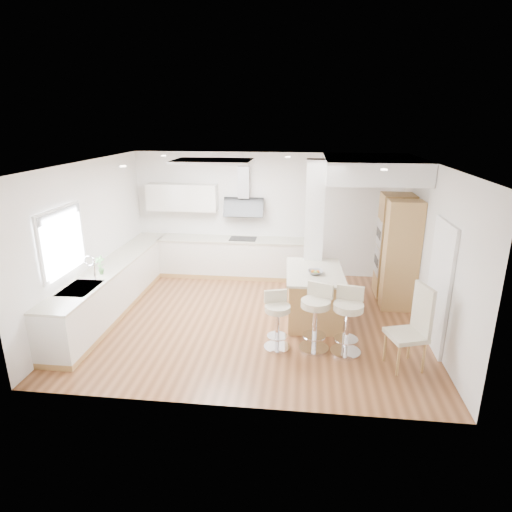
# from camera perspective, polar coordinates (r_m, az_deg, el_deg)

# --- Properties ---
(ground) EXTENTS (6.00, 6.00, 0.00)m
(ground) POSITION_cam_1_polar(r_m,az_deg,el_deg) (7.90, -0.34, -8.43)
(ground) COLOR brown
(ground) RESTS_ON ground
(ceiling) EXTENTS (6.00, 5.00, 0.02)m
(ceiling) POSITION_cam_1_polar(r_m,az_deg,el_deg) (7.90, -0.34, -8.43)
(ceiling) COLOR white
(ceiling) RESTS_ON ground
(wall_back) EXTENTS (6.00, 0.04, 2.80)m
(wall_back) POSITION_cam_1_polar(r_m,az_deg,el_deg) (9.80, 1.39, 5.49)
(wall_back) COLOR white
(wall_back) RESTS_ON ground
(wall_left) EXTENTS (0.04, 5.00, 2.80)m
(wall_left) POSITION_cam_1_polar(r_m,az_deg,el_deg) (8.29, -21.43, 1.92)
(wall_left) COLOR white
(wall_left) RESTS_ON ground
(wall_right) EXTENTS (0.04, 5.00, 2.80)m
(wall_right) POSITION_cam_1_polar(r_m,az_deg,el_deg) (7.65, 22.55, 0.52)
(wall_right) COLOR white
(wall_right) RESTS_ON ground
(skylight) EXTENTS (4.10, 2.10, 0.06)m
(skylight) POSITION_cam_1_polar(r_m,az_deg,el_deg) (7.84, -5.73, 12.44)
(skylight) COLOR white
(skylight) RESTS_ON ground
(window_left) EXTENTS (0.06, 1.28, 1.07)m
(window_left) POSITION_cam_1_polar(r_m,az_deg,el_deg) (7.44, -24.51, 2.17)
(window_left) COLOR white
(window_left) RESTS_ON ground
(doorway_right) EXTENTS (0.05, 1.00, 2.10)m
(doorway_right) POSITION_cam_1_polar(r_m,az_deg,el_deg) (7.22, 23.21, -3.92)
(doorway_right) COLOR #433C35
(doorway_right) RESTS_ON ground
(counter_left) EXTENTS (0.63, 4.50, 1.35)m
(counter_left) POSITION_cam_1_polar(r_m,az_deg,el_deg) (8.64, -18.27, -3.70)
(counter_left) COLOR tan
(counter_left) RESTS_ON ground
(counter_back) EXTENTS (3.62, 0.63, 2.50)m
(counter_back) POSITION_cam_1_polar(r_m,az_deg,el_deg) (9.83, -4.10, 1.25)
(counter_back) COLOR tan
(counter_back) RESTS_ON ground
(pillar) EXTENTS (0.35, 0.35, 2.80)m
(pillar) POSITION_cam_1_polar(r_m,az_deg,el_deg) (8.26, 7.69, 2.97)
(pillar) COLOR white
(pillar) RESTS_ON ground
(soffit) EXTENTS (1.78, 2.20, 0.40)m
(soffit) POSITION_cam_1_polar(r_m,az_deg,el_deg) (8.57, 15.16, 11.23)
(soffit) COLOR white
(soffit) RESTS_ON ground
(oven_column) EXTENTS (0.63, 1.21, 2.10)m
(oven_column) POSITION_cam_1_polar(r_m,az_deg,el_deg) (8.81, 18.20, 0.79)
(oven_column) COLOR tan
(oven_column) RESTS_ON ground
(peninsula) EXTENTS (1.07, 1.55, 0.99)m
(peninsula) POSITION_cam_1_polar(r_m,az_deg,el_deg) (7.84, 7.70, -5.12)
(peninsula) COLOR tan
(peninsula) RESTS_ON ground
(bar_stool_a) EXTENTS (0.52, 0.52, 0.94)m
(bar_stool_a) POSITION_cam_1_polar(r_m,az_deg,el_deg) (6.78, 2.84, -8.18)
(bar_stool_a) COLOR silver
(bar_stool_a) RESTS_ON ground
(bar_stool_b) EXTENTS (0.63, 0.63, 1.07)m
(bar_stool_b) POSITION_cam_1_polar(r_m,az_deg,el_deg) (6.78, 7.97, -7.66)
(bar_stool_b) COLOR silver
(bar_stool_b) RESTS_ON ground
(bar_stool_c) EXTENTS (0.56, 0.56, 1.06)m
(bar_stool_c) POSITION_cam_1_polar(r_m,az_deg,el_deg) (6.76, 12.14, -8.01)
(bar_stool_c) COLOR silver
(bar_stool_c) RESTS_ON ground
(dining_chair) EXTENTS (0.62, 0.62, 1.28)m
(dining_chair) POSITION_cam_1_polar(r_m,az_deg,el_deg) (6.62, 20.35, -8.55)
(dining_chair) COLOR beige
(dining_chair) RESTS_ON ground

